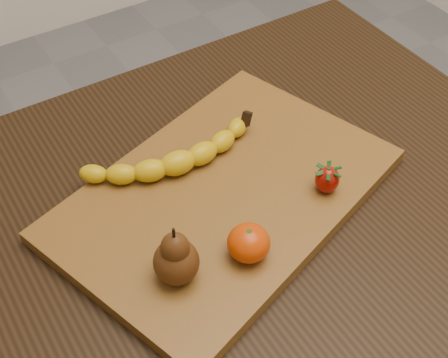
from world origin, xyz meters
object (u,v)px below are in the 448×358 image
mandarin (249,243)px  table (210,260)px  pear (176,254)px  cutting_board (224,194)px

mandarin → table: bearing=89.9°
pear → table: bearing=40.2°
table → pear: (-0.09, -0.08, 0.16)m
pear → mandarin: size_ratio=1.62×
table → pear: pear is taller
cutting_board → mandarin: (-0.03, -0.11, 0.03)m
table → pear: bearing=-139.8°
table → pear: size_ratio=11.73×
table → mandarin: mandarin is taller
pear → cutting_board: bearing=36.5°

